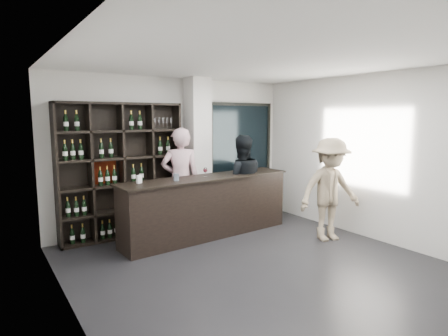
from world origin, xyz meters
TOP-DOWN VIEW (x-y plane):
  - floor at (0.00, 0.00)m, footprint 5.00×5.50m
  - wine_shelf at (-1.15, 2.57)m, footprint 2.20×0.35m
  - structural_column at (0.35, 2.47)m, footprint 0.40×0.40m
  - glass_panel at (1.55, 2.69)m, footprint 1.60×0.08m
  - tasting_counter at (0.13, 1.75)m, footprint 3.31×0.69m
  - taster_pink at (-0.15, 2.25)m, footprint 0.84×0.72m
  - taster_black at (0.95, 1.85)m, footprint 1.08×0.99m
  - customer at (1.80, 0.40)m, footprint 1.29×0.94m
  - wine_glass at (0.10, 1.78)m, footprint 0.09×0.09m
  - spit_cup at (-0.53, 1.67)m, footprint 0.12×0.12m
  - napkin_stack at (1.00, 1.80)m, footprint 0.15×0.15m
  - card_stand at (-1.12, 1.80)m, footprint 0.10×0.08m

SIDE VIEW (x-z plane):
  - floor at x=0.00m, z-range -0.01..0.00m
  - tasting_counter at x=0.13m, z-range 0.00..1.09m
  - customer at x=1.80m, z-range 0.00..1.80m
  - taster_black at x=0.95m, z-range 0.00..1.80m
  - taster_pink at x=-0.15m, z-range 0.00..1.96m
  - napkin_stack at x=1.00m, z-range 1.09..1.11m
  - spit_cup at x=-0.53m, z-range 1.09..1.21m
  - card_stand at x=-1.12m, z-range 1.09..1.22m
  - wine_glass at x=0.10m, z-range 1.09..1.28m
  - wine_shelf at x=-1.15m, z-range 0.00..2.40m
  - glass_panel at x=1.55m, z-range 0.35..2.45m
  - structural_column at x=0.35m, z-range 0.00..2.90m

